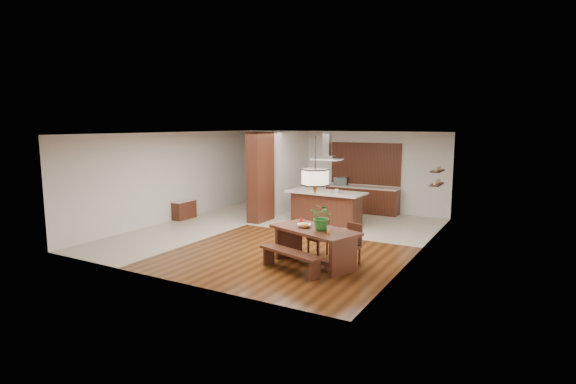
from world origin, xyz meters
The scene contains 25 objects.
room_shell centered at (0.00, 0.00, 2.06)m, with size 9.00×9.04×2.92m.
tile_hallway centered at (-2.75, 0.00, 0.01)m, with size 2.50×9.00×0.01m, color beige.
tile_kitchen centered at (1.25, 2.50, 0.01)m, with size 5.50×4.00×0.01m, color beige.
soffit_band centered at (0.00, 0.00, 2.88)m, with size 8.00×9.00×0.02m, color #381A0E.
partition_pier centered at (-1.40, 1.20, 1.45)m, with size 0.45×1.00×2.90m, color black.
partition_stub centered at (-1.40, 3.30, 1.45)m, with size 0.18×2.40×2.90m, color silver.
hallway_console centered at (-3.81, 0.20, 0.32)m, with size 0.37×0.88×0.63m, color black.
hallway_doorway centered at (-2.70, 4.40, 1.05)m, with size 1.10×0.20×2.10m, color black.
rear_counter centered at (1.00, 4.20, 0.48)m, with size 2.60×0.62×0.95m.
kitchen_window centered at (1.00, 4.46, 1.75)m, with size 2.60×0.08×1.50m, color #98642D.
shelf_lower centered at (3.87, 2.60, 1.40)m, with size 0.26×0.90×0.04m, color black.
shelf_upper centered at (3.87, 2.60, 1.80)m, with size 0.26×0.90×0.04m, color black.
dining_table centered at (2.18, -2.11, 0.61)m, with size 2.23×1.61×0.84m.
dining_bench centered at (1.94, -2.80, 0.23)m, with size 1.62×0.35×0.46m, color black, non-canonical shape.
dining_chair_left centered at (1.90, -1.37, 0.45)m, with size 0.40×0.40×0.91m, color black, non-canonical shape.
dining_chair_right centered at (2.85, -1.70, 0.46)m, with size 0.41×0.41×0.93m, color black, non-canonical shape.
pendant_lantern centered at (2.18, -2.11, 2.25)m, with size 0.64×0.64×1.31m, color beige, non-canonical shape.
foliage_plant centered at (2.38, -2.16, 1.13)m, with size 0.53×0.46×0.59m, color #246C26.
fruit_bowl centered at (1.90, -2.09, 0.87)m, with size 0.31×0.31×0.08m, color beige.
napkin_cone centered at (1.69, -1.84, 0.94)m, with size 0.13×0.13×0.21m, color red.
gold_ornament centered at (2.67, -2.43, 0.89)m, with size 0.07×0.07×0.10m, color gold.
kitchen_island centered at (0.59, 1.99, 0.53)m, with size 2.54×1.19×1.03m.
range_hood centered at (0.59, 1.99, 2.46)m, with size 0.90×0.55×0.87m, color silver, non-canonical shape.
island_cup centered at (0.98, 1.89, 1.08)m, with size 0.13×0.13×0.11m, color silver.
microwave centered at (0.16, 4.21, 1.08)m, with size 0.49×0.33×0.27m, color #B2B5B9.
Camera 1 is at (6.48, -10.96, 3.16)m, focal length 28.00 mm.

